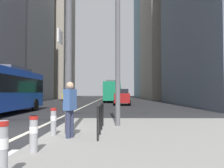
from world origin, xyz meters
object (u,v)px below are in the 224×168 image
(city_bus_blue_oncoming, at_px, (0,88))
(car_oncoming_mid, at_px, (70,95))
(city_bus_red_distant, at_px, (115,91))
(street_lamp_post, at_px, (118,3))
(pedestrian_waiting, at_px, (70,107))
(city_bus_red_receding, at_px, (112,91))
(bollard_front, at_px, (2,147))
(bollard_right, at_px, (54,120))
(car_receding_near, at_px, (122,97))
(traffic_signal_gantry, at_px, (5,15))
(bollard_left, at_px, (34,132))

(city_bus_blue_oncoming, xyz_separation_m, car_oncoming_mid, (-0.46, 27.47, -0.85))
(city_bus_red_distant, relative_size, street_lamp_post, 1.43)
(car_oncoming_mid, height_order, pedestrian_waiting, car_oncoming_mid)
(city_bus_red_receding, xyz_separation_m, bollard_front, (-1.38, -35.29, -1.17))
(bollard_right, bearing_deg, street_lamp_post, 46.81)
(bollard_front, height_order, bollard_right, bollard_front)
(city_bus_blue_oncoming, height_order, car_receding_near, city_bus_blue_oncoming)
(city_bus_red_distant, distance_m, traffic_signal_gantry, 54.85)
(car_oncoming_mid, distance_m, bollard_right, 36.40)
(city_bus_red_receding, relative_size, traffic_signal_gantry, 1.73)
(street_lamp_post, relative_size, bollard_right, 9.24)
(bollard_left, bearing_deg, city_bus_blue_oncoming, 119.15)
(traffic_signal_gantry, xyz_separation_m, bollard_front, (1.95, -4.22, -3.46))
(bollard_right, bearing_deg, city_bus_blue_oncoming, 124.61)
(city_bus_blue_oncoming, bearing_deg, city_bus_red_distant, 80.35)
(street_lamp_post, bearing_deg, car_oncoming_mid, 103.93)
(city_bus_red_receding, distance_m, car_receding_near, 10.41)
(traffic_signal_gantry, distance_m, pedestrian_waiting, 3.91)
(city_bus_red_receding, xyz_separation_m, car_oncoming_mid, (-7.84, 4.48, -0.85))
(car_oncoming_mid, distance_m, traffic_signal_gantry, 35.97)
(city_bus_red_receding, bearing_deg, car_receding_near, -82.93)
(car_receding_near, height_order, street_lamp_post, street_lamp_post)
(city_bus_blue_oncoming, xyz_separation_m, bollard_left, (5.90, -10.57, -1.22))
(car_oncoming_mid, bearing_deg, pedestrian_waiting, -79.30)
(city_bus_red_distant, bearing_deg, car_oncoming_mid, -113.68)
(city_bus_red_distant, distance_m, bollard_right, 55.02)
(city_bus_red_distant, bearing_deg, city_bus_blue_oncoming, -99.65)
(bollard_front, bearing_deg, traffic_signal_gantry, 114.79)
(city_bus_red_receding, xyz_separation_m, car_receding_near, (1.28, -10.29, -0.85))
(bollard_right, bearing_deg, city_bus_red_receding, 87.11)
(bollard_right, bearing_deg, car_oncoming_mid, 99.89)
(city_bus_blue_oncoming, bearing_deg, pedestrian_waiting, -54.03)
(city_bus_red_receding, relative_size, pedestrian_waiting, 6.58)
(car_oncoming_mid, distance_m, pedestrian_waiting, 36.91)
(city_bus_red_receding, distance_m, street_lamp_post, 29.35)
(city_bus_red_receding, distance_m, car_oncoming_mid, 9.07)
(city_bus_blue_oncoming, distance_m, traffic_signal_gantry, 9.32)
(car_receding_near, relative_size, pedestrian_waiting, 2.47)
(bollard_left, height_order, pedestrian_waiting, pedestrian_waiting)
(pedestrian_waiting, bearing_deg, car_receding_near, 83.99)
(city_bus_blue_oncoming, relative_size, bollard_front, 11.86)
(car_oncoming_mid, relative_size, street_lamp_post, 0.56)
(bollard_front, relative_size, pedestrian_waiting, 0.55)
(pedestrian_waiting, bearing_deg, bollard_front, -96.45)
(street_lamp_post, bearing_deg, bollard_right, -133.19)
(car_receding_near, bearing_deg, car_oncoming_mid, 121.67)
(bollard_front, bearing_deg, bollard_left, 93.17)
(bollard_front, bearing_deg, bollard_right, 92.98)
(bollard_left, xyz_separation_m, bollard_right, (-0.11, 2.19, 0.02))
(car_oncoming_mid, distance_m, bollard_left, 38.57)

